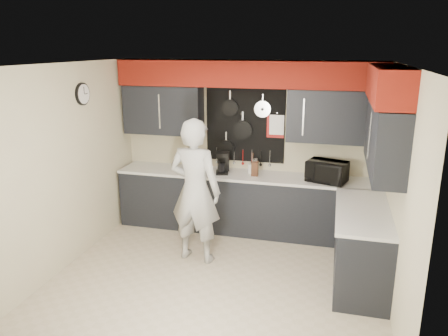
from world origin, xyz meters
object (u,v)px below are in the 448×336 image
(knife_block, at_px, (255,169))
(coffee_maker, at_px, (223,162))
(microwave, at_px, (327,171))
(person, at_px, (195,191))
(utensil_crock, at_px, (251,169))

(knife_block, distance_m, coffee_maker, 0.51)
(knife_block, bearing_deg, microwave, -3.59)
(microwave, relative_size, person, 0.28)
(utensil_crock, height_order, coffee_maker, coffee_maker)
(utensil_crock, bearing_deg, microwave, -7.64)
(knife_block, xyz_separation_m, coffee_maker, (-0.50, 0.02, 0.06))
(coffee_maker, height_order, person, person)
(microwave, xyz_separation_m, knife_block, (-1.05, 0.03, -0.04))
(coffee_maker, bearing_deg, utensil_crock, -0.25)
(knife_block, relative_size, coffee_maker, 0.65)
(utensil_crock, xyz_separation_m, person, (-0.52, -1.16, -0.03))
(microwave, bearing_deg, person, -131.52)
(knife_block, height_order, coffee_maker, coffee_maker)
(coffee_maker, xyz_separation_m, person, (-0.09, -1.05, -0.13))
(microwave, height_order, utensil_crock, microwave)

